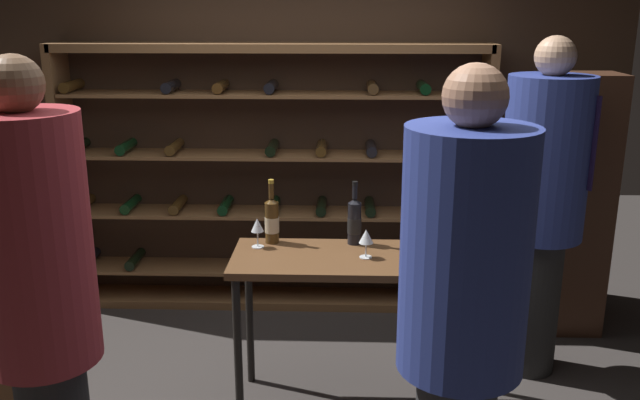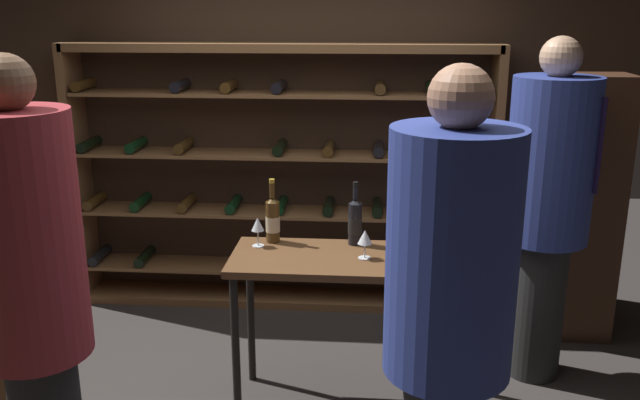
# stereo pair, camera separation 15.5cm
# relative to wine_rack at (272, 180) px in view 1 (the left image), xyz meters

# --- Properties ---
(back_wall) EXTENTS (4.71, 0.10, 2.75)m
(back_wall) POSITION_rel_wine_rack_xyz_m (0.20, 0.21, 0.41)
(back_wall) COLOR #3D2B1E
(back_wall) RESTS_ON ground
(wine_rack) EXTENTS (3.10, 0.32, 1.95)m
(wine_rack) POSITION_rel_wine_rack_xyz_m (0.00, 0.00, 0.00)
(wine_rack) COLOR brown
(wine_rack) RESTS_ON ground
(tasting_table) EXTENTS (1.32, 0.55, 0.90)m
(tasting_table) POSITION_rel_wine_rack_xyz_m (0.59, -1.36, -0.17)
(tasting_table) COLOR brown
(tasting_table) RESTS_ON ground
(person_bystander_dark_jacket) EXTENTS (0.42, 0.42, 2.03)m
(person_bystander_dark_jacket) POSITION_rel_wine_rack_xyz_m (-0.61, -2.46, 0.16)
(person_bystander_dark_jacket) COLOR black
(person_bystander_dark_jacket) RESTS_ON ground
(person_guest_blue_shirt) EXTENTS (0.48, 0.48, 2.00)m
(person_guest_blue_shirt) POSITION_rel_wine_rack_xyz_m (0.97, -2.42, 0.13)
(person_guest_blue_shirt) COLOR #2E2E2E
(person_guest_blue_shirt) RESTS_ON ground
(person_guest_khaki) EXTENTS (0.49, 0.49, 2.04)m
(person_guest_khaki) POSITION_rel_wine_rack_xyz_m (1.69, -0.91, 0.15)
(person_guest_khaki) COLOR #282828
(person_guest_khaki) RESTS_ON ground
(wine_crate) EXTENTS (0.55, 0.44, 0.37)m
(wine_crate) POSITION_rel_wine_rack_xyz_m (-1.35, -1.51, -0.79)
(wine_crate) COLOR brown
(wine_crate) RESTS_ON ground
(display_cabinet) EXTENTS (0.44, 0.36, 1.78)m
(display_cabinet) POSITION_rel_wine_rack_xyz_m (2.08, -0.33, -0.08)
(display_cabinet) COLOR #4C2D1E
(display_cabinet) RESTS_ON ground
(wine_bottle_gold_foil) EXTENTS (0.08, 0.08, 0.36)m
(wine_bottle_gold_foil) POSITION_rel_wine_rack_xyz_m (0.59, -1.16, 0.06)
(wine_bottle_gold_foil) COLOR black
(wine_bottle_gold_foil) RESTS_ON tasting_table
(wine_bottle_green_slim) EXTENTS (0.08, 0.08, 0.34)m
(wine_bottle_green_slim) POSITION_rel_wine_rack_xyz_m (0.92, -1.41, 0.05)
(wine_bottle_green_slim) COLOR black
(wine_bottle_green_slim) RESTS_ON tasting_table
(wine_bottle_red_label) EXTENTS (0.08, 0.08, 0.37)m
(wine_bottle_red_label) POSITION_rel_wine_rack_xyz_m (0.12, -1.15, 0.06)
(wine_bottle_red_label) COLOR #4C3314
(wine_bottle_red_label) RESTS_ON tasting_table
(wine_glass_stemmed_center) EXTENTS (0.08, 0.08, 0.16)m
(wine_glass_stemmed_center) POSITION_rel_wine_rack_xyz_m (0.64, -1.38, 0.04)
(wine_glass_stemmed_center) COLOR silver
(wine_glass_stemmed_center) RESTS_ON tasting_table
(wine_glass_stemmed_left) EXTENTS (0.07, 0.07, 0.17)m
(wine_glass_stemmed_left) POSITION_rel_wine_rack_xyz_m (0.05, -1.24, 0.05)
(wine_glass_stemmed_left) COLOR silver
(wine_glass_stemmed_left) RESTS_ON tasting_table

